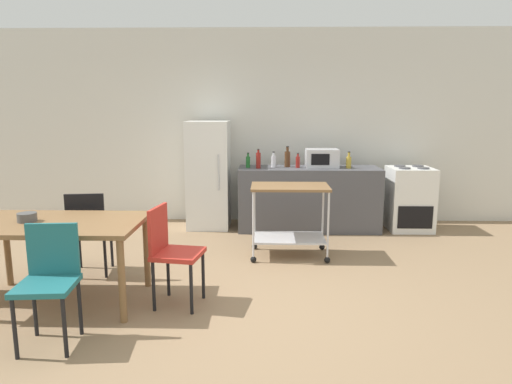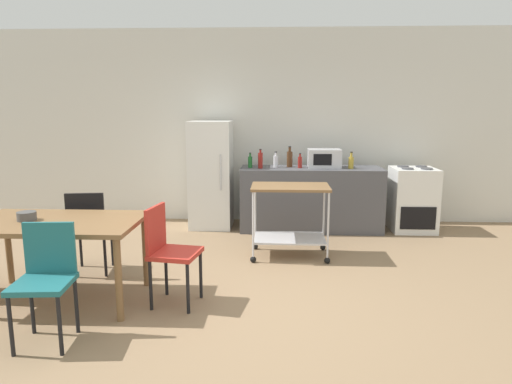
{
  "view_description": "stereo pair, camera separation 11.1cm",
  "coord_description": "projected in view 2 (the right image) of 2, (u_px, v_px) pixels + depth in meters",
  "views": [
    {
      "loc": [
        0.3,
        -3.91,
        1.74
      ],
      "look_at": [
        0.18,
        1.2,
        0.8
      ],
      "focal_mm": 32.31,
      "sensor_mm": 36.0,
      "label": 1
    },
    {
      "loc": [
        0.41,
        -3.91,
        1.74
      ],
      "look_at": [
        0.18,
        1.2,
        0.8
      ],
      "focal_mm": 32.31,
      "sensor_mm": 36.0,
      "label": 2
    }
  ],
  "objects": [
    {
      "name": "ground_plane",
      "position": [
        231.0,
        302.0,
        4.18
      ],
      "size": [
        12.0,
        12.0,
        0.0
      ],
      "primitive_type": "plane",
      "color": "#8C7051"
    },
    {
      "name": "back_wall",
      "position": [
        250.0,
        127.0,
        7.06
      ],
      "size": [
        8.4,
        0.12,
        2.9
      ],
      "primitive_type": "cube",
      "color": "silver",
      "rests_on": "ground_plane"
    },
    {
      "name": "kitchen_counter",
      "position": [
        311.0,
        199.0,
        6.61
      ],
      "size": [
        2.0,
        0.64,
        0.9
      ],
      "primitive_type": "cube",
      "color": "#4C4C51",
      "rests_on": "ground_plane"
    },
    {
      "name": "dining_table",
      "position": [
        55.0,
        229.0,
        4.11
      ],
      "size": [
        1.5,
        0.9,
        0.75
      ],
      "color": "brown",
      "rests_on": "ground_plane"
    },
    {
      "name": "chair_teal",
      "position": [
        46.0,
        275.0,
        3.42
      ],
      "size": [
        0.43,
        0.43,
        0.89
      ],
      "rotation": [
        0.0,
        0.0,
        0.08
      ],
      "color": "#1E666B",
      "rests_on": "ground_plane"
    },
    {
      "name": "chair_red",
      "position": [
        168.0,
        248.0,
        4.07
      ],
      "size": [
        0.46,
        0.46,
        0.89
      ],
      "rotation": [
        0.0,
        0.0,
        1.41
      ],
      "color": "#B72D23",
      "rests_on": "ground_plane"
    },
    {
      "name": "chair_black",
      "position": [
        89.0,
        226.0,
        4.82
      ],
      "size": [
        0.45,
        0.45,
        0.89
      ],
      "rotation": [
        0.0,
        0.0,
        3.28
      ],
      "color": "black",
      "rests_on": "ground_plane"
    },
    {
      "name": "stove_oven",
      "position": [
        413.0,
        199.0,
        6.56
      ],
      "size": [
        0.6,
        0.61,
        0.92
      ],
      "color": "white",
      "rests_on": "ground_plane"
    },
    {
      "name": "refrigerator",
      "position": [
        211.0,
        175.0,
        6.71
      ],
      "size": [
        0.6,
        0.63,
        1.55
      ],
      "color": "white",
      "rests_on": "ground_plane"
    },
    {
      "name": "kitchen_cart",
      "position": [
        290.0,
        209.0,
        5.38
      ],
      "size": [
        0.91,
        0.57,
        0.85
      ],
      "color": "brown",
      "rests_on": "ground_plane"
    },
    {
      "name": "bottle_sesame_oil",
      "position": [
        250.0,
        162.0,
        6.53
      ],
      "size": [
        0.06,
        0.06,
        0.21
      ],
      "color": "#1E6628",
      "rests_on": "kitchen_counter"
    },
    {
      "name": "bottle_hot_sauce",
      "position": [
        260.0,
        160.0,
        6.45
      ],
      "size": [
        0.07,
        0.07,
        0.27
      ],
      "color": "maroon",
      "rests_on": "kitchen_counter"
    },
    {
      "name": "bottle_olive_oil",
      "position": [
        276.0,
        161.0,
        6.56
      ],
      "size": [
        0.07,
        0.07,
        0.22
      ],
      "color": "silver",
      "rests_on": "kitchen_counter"
    },
    {
      "name": "bottle_sparkling_water",
      "position": [
        290.0,
        159.0,
        6.59
      ],
      "size": [
        0.08,
        0.08,
        0.3
      ],
      "color": "#4C2D19",
      "rests_on": "kitchen_counter"
    },
    {
      "name": "bottle_wine",
      "position": [
        300.0,
        162.0,
        6.49
      ],
      "size": [
        0.06,
        0.06,
        0.21
      ],
      "color": "maroon",
      "rests_on": "kitchen_counter"
    },
    {
      "name": "microwave",
      "position": [
        324.0,
        158.0,
        6.54
      ],
      "size": [
        0.46,
        0.35,
        0.26
      ],
      "color": "silver",
      "rests_on": "kitchen_counter"
    },
    {
      "name": "bottle_soy_sauce",
      "position": [
        351.0,
        162.0,
        6.42
      ],
      "size": [
        0.07,
        0.07,
        0.23
      ],
      "color": "gold",
      "rests_on": "kitchen_counter"
    },
    {
      "name": "fruit_bowl",
      "position": [
        27.0,
        216.0,
        4.09
      ],
      "size": [
        0.16,
        0.16,
        0.08
      ],
      "primitive_type": "cylinder",
      "color": "#4C4C4C",
      "rests_on": "dining_table"
    }
  ]
}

